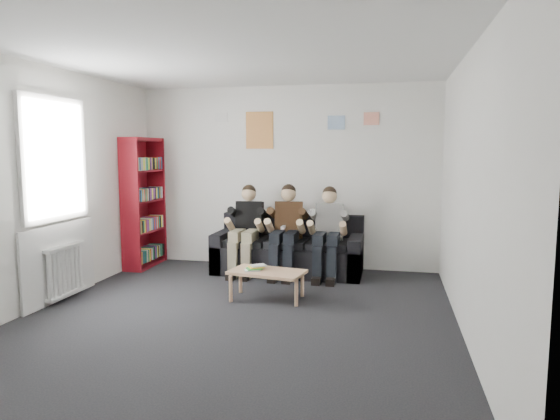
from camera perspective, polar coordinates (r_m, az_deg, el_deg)
name	(u,v)px	position (r m, az deg, el deg)	size (l,w,h in m)	color
room_shell	(235,190)	(5.08, -5.19, 2.30)	(5.00, 5.00, 5.00)	black
sofa	(289,252)	(7.22, 1.01, -4.83)	(2.10, 0.86, 0.81)	black
bookshelf	(144,203)	(7.78, -15.26, 0.82)	(0.29, 0.87, 1.94)	maroon
coffee_table	(267,274)	(5.91, -1.48, -7.33)	(0.86, 0.47, 0.34)	tan
game_cases	(255,268)	(5.93, -2.86, -6.61)	(0.23, 0.21, 0.05)	silver
person_left	(246,230)	(7.11, -3.92, -2.26)	(0.38, 0.82, 1.26)	black
person_middle	(286,231)	(6.97, 0.69, -2.38)	(0.39, 0.84, 1.28)	#492F18
person_right	(328,233)	(6.88, 5.47, -2.61)	(0.38, 0.81, 1.25)	silver
radiator	(66,271)	(6.39, -23.31, -6.38)	(0.10, 0.64, 0.60)	white
window	(57,213)	(6.32, -24.14, -0.31)	(0.05, 1.30, 2.36)	white
poster_large	(260,130)	(7.57, -2.35, 9.09)	(0.42, 0.01, 0.55)	#DFC94E
poster_blue	(336,123)	(7.37, 6.45, 9.90)	(0.25, 0.01, 0.20)	#3C85CC
poster_pink	(371,119)	(7.33, 10.41, 10.24)	(0.22, 0.01, 0.18)	#E447A1
poster_sign	(221,117)	(7.76, -6.72, 10.47)	(0.20, 0.01, 0.14)	white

